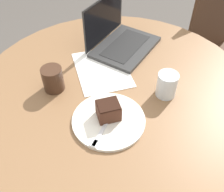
{
  "coord_description": "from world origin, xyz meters",
  "views": [
    {
      "loc": [
        -0.76,
        0.12,
        1.45
      ],
      "look_at": [
        -0.09,
        0.02,
        0.75
      ],
      "focal_mm": 42.0,
      "sensor_mm": 36.0,
      "label": 1
    }
  ],
  "objects": [
    {
      "name": "dining_table",
      "position": [
        0.0,
        0.0,
        0.57
      ],
      "size": [
        1.16,
        1.16,
        0.71
      ],
      "color": "brown",
      "rests_on": "ground_plane"
    },
    {
      "name": "plate",
      "position": [
        -0.17,
        0.05,
        0.72
      ],
      "size": [
        0.26,
        0.26,
        0.01
      ],
      "color": "silver",
      "rests_on": "dining_table"
    },
    {
      "name": "paper_document",
      "position": [
        0.12,
        0.04,
        0.71
      ],
      "size": [
        0.32,
        0.25,
        0.0
      ],
      "rotation": [
        0.0,
        0.0,
        0.14
      ],
      "color": "white",
      "rests_on": "dining_table"
    },
    {
      "name": "fork",
      "position": [
        -0.22,
        0.08,
        0.73
      ],
      "size": [
        0.16,
        0.11,
        0.0
      ],
      "rotation": [
        0.0,
        0.0,
        8.86
      ],
      "color": "silver",
      "rests_on": "plate"
    },
    {
      "name": "cake_slice",
      "position": [
        -0.16,
        0.05,
        0.76
      ],
      "size": [
        0.08,
        0.09,
        0.07
      ],
      "rotation": [
        0.0,
        0.0,
        4.85
      ],
      "color": "#472619",
      "rests_on": "plate"
    },
    {
      "name": "coffee_glass",
      "position": [
        0.03,
        0.24,
        0.76
      ],
      "size": [
        0.08,
        0.08,
        0.1
      ],
      "color": "#3D2619",
      "rests_on": "dining_table"
    },
    {
      "name": "water_glass",
      "position": [
        -0.07,
        -0.19,
        0.76
      ],
      "size": [
        0.08,
        0.08,
        0.1
      ],
      "color": "silver",
      "rests_on": "dining_table"
    },
    {
      "name": "laptop",
      "position": [
        0.28,
        -0.07,
        0.75
      ],
      "size": [
        0.39,
        0.38,
        0.23
      ],
      "rotation": [
        0.0,
        0.0,
        8.72
      ],
      "color": "#2D2D2D",
      "rests_on": "dining_table"
    },
    {
      "name": "ground_plane",
      "position": [
        0.0,
        0.0,
        0.0
      ],
      "size": [
        12.0,
        12.0,
        0.0
      ],
      "primitive_type": "plane",
      "color": "#4C4742"
    },
    {
      "name": "chair",
      "position": [
        0.43,
        -0.73,
        0.47
      ],
      "size": [
        0.56,
        0.56,
        0.92
      ],
      "rotation": [
        0.0,
        0.0,
        8.3
      ],
      "color": "#472D1E",
      "rests_on": "ground_plane"
    }
  ]
}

